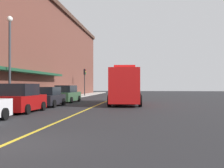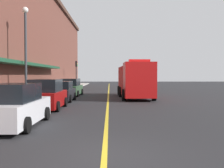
{
  "view_description": "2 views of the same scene",
  "coord_description": "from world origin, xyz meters",
  "px_view_note": "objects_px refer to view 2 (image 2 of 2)",
  "views": [
    {
      "loc": [
        4.19,
        -7.99,
        1.8
      ],
      "look_at": [
        0.63,
        23.54,
        1.95
      ],
      "focal_mm": 44.89,
      "sensor_mm": 36.0,
      "label": 1
    },
    {
      "loc": [
        0.15,
        -7.32,
        2.19
      ],
      "look_at": [
        0.44,
        27.0,
        1.03
      ],
      "focal_mm": 43.21,
      "sensor_mm": 36.0,
      "label": 2
    }
  ],
  "objects_px": {
    "parking_meter_1": "(55,86)",
    "traffic_light_near": "(76,69)",
    "parking_meter_0": "(45,88)",
    "parked_car_0": "(15,106)",
    "parked_car_3": "(71,88)",
    "parked_car_1": "(47,95)",
    "street_lamp_left": "(26,44)",
    "parked_car_2": "(62,92)",
    "fire_truck": "(134,80)"
  },
  "relations": [
    {
      "from": "parked_car_1",
      "to": "parking_meter_0",
      "type": "distance_m",
      "value": 5.86
    },
    {
      "from": "parked_car_0",
      "to": "fire_truck",
      "type": "height_order",
      "value": "fire_truck"
    },
    {
      "from": "parked_car_3",
      "to": "parked_car_1",
      "type": "bearing_deg",
      "value": -177.6
    },
    {
      "from": "fire_truck",
      "to": "parking_meter_0",
      "type": "height_order",
      "value": "fire_truck"
    },
    {
      "from": "parked_car_0",
      "to": "parked_car_3",
      "type": "relative_size",
      "value": 1.0
    },
    {
      "from": "parked_car_0",
      "to": "parking_meter_1",
      "type": "relative_size",
      "value": 3.69
    },
    {
      "from": "parked_car_1",
      "to": "parked_car_0",
      "type": "bearing_deg",
      "value": -179.46
    },
    {
      "from": "parking_meter_1",
      "to": "street_lamp_left",
      "type": "height_order",
      "value": "street_lamp_left"
    },
    {
      "from": "parked_car_0",
      "to": "parking_meter_0",
      "type": "xyz_separation_m",
      "value": [
        -1.47,
        11.41,
        0.21
      ]
    },
    {
      "from": "parked_car_0",
      "to": "parking_meter_0",
      "type": "relative_size",
      "value": 3.69
    },
    {
      "from": "parked_car_3",
      "to": "traffic_light_near",
      "type": "relative_size",
      "value": 1.14
    },
    {
      "from": "parked_car_1",
      "to": "parking_meter_0",
      "type": "relative_size",
      "value": 3.24
    },
    {
      "from": "parked_car_2",
      "to": "street_lamp_left",
      "type": "distance_m",
      "value": 5.01
    },
    {
      "from": "parked_car_1",
      "to": "parked_car_2",
      "type": "height_order",
      "value": "parked_car_1"
    },
    {
      "from": "parked_car_2",
      "to": "traffic_light_near",
      "type": "xyz_separation_m",
      "value": [
        -1.42,
        21.42,
        2.37
      ]
    },
    {
      "from": "parking_meter_0",
      "to": "traffic_light_near",
      "type": "height_order",
      "value": "traffic_light_near"
    },
    {
      "from": "parked_car_0",
      "to": "street_lamp_left",
      "type": "relative_size",
      "value": 0.71
    },
    {
      "from": "parking_meter_0",
      "to": "fire_truck",
      "type": "bearing_deg",
      "value": 21.5
    },
    {
      "from": "parked_car_2",
      "to": "parking_meter_0",
      "type": "xyz_separation_m",
      "value": [
        -1.48,
        0.45,
        0.28
      ]
    },
    {
      "from": "parking_meter_0",
      "to": "street_lamp_left",
      "type": "bearing_deg",
      "value": -100.53
    },
    {
      "from": "parked_car_0",
      "to": "parked_car_2",
      "type": "xyz_separation_m",
      "value": [
        0.01,
        10.96,
        -0.07
      ]
    },
    {
      "from": "fire_truck",
      "to": "traffic_light_near",
      "type": "relative_size",
      "value": 2.15
    },
    {
      "from": "street_lamp_left",
      "to": "parking_meter_1",
      "type": "bearing_deg",
      "value": 85.39
    },
    {
      "from": "parking_meter_1",
      "to": "street_lamp_left",
      "type": "distance_m",
      "value": 8.18
    },
    {
      "from": "parked_car_3",
      "to": "fire_truck",
      "type": "relative_size",
      "value": 0.53
    },
    {
      "from": "traffic_light_near",
      "to": "parking_meter_0",
      "type": "bearing_deg",
      "value": -90.17
    },
    {
      "from": "fire_truck",
      "to": "street_lamp_left",
      "type": "distance_m",
      "value": 10.93
    },
    {
      "from": "parked_car_1",
      "to": "traffic_light_near",
      "type": "bearing_deg",
      "value": 3.48
    },
    {
      "from": "parking_meter_0",
      "to": "parking_meter_1",
      "type": "bearing_deg",
      "value": 90.0
    },
    {
      "from": "parked_car_2",
      "to": "parked_car_0",
      "type": "bearing_deg",
      "value": -179.71
    },
    {
      "from": "parked_car_2",
      "to": "parking_meter_0",
      "type": "distance_m",
      "value": 1.57
    },
    {
      "from": "parked_car_0",
      "to": "parked_car_3",
      "type": "xyz_separation_m",
      "value": [
        -0.05,
        16.92,
        -0.01
      ]
    },
    {
      "from": "parked_car_3",
      "to": "parking_meter_0",
      "type": "xyz_separation_m",
      "value": [
        -1.41,
        -5.51,
        0.22
      ]
    },
    {
      "from": "parked_car_3",
      "to": "street_lamp_left",
      "type": "bearing_deg",
      "value": 169.19
    },
    {
      "from": "street_lamp_left",
      "to": "fire_truck",
      "type": "bearing_deg",
      "value": 36.75
    },
    {
      "from": "parked_car_0",
      "to": "parked_car_1",
      "type": "distance_m",
      "value": 5.73
    },
    {
      "from": "parked_car_1",
      "to": "parked_car_2",
      "type": "bearing_deg",
      "value": 0.27
    },
    {
      "from": "parked_car_3",
      "to": "parking_meter_0",
      "type": "relative_size",
      "value": 3.67
    },
    {
      "from": "parked_car_1",
      "to": "parking_meter_0",
      "type": "height_order",
      "value": "parked_car_1"
    },
    {
      "from": "parking_meter_1",
      "to": "traffic_light_near",
      "type": "distance_m",
      "value": 16.89
    },
    {
      "from": "parked_car_0",
      "to": "parked_car_1",
      "type": "height_order",
      "value": "parked_car_1"
    },
    {
      "from": "parking_meter_0",
      "to": "parking_meter_1",
      "type": "distance_m",
      "value": 4.22
    },
    {
      "from": "parking_meter_0",
      "to": "parking_meter_1",
      "type": "relative_size",
      "value": 1.0
    },
    {
      "from": "parked_car_0",
      "to": "street_lamp_left",
      "type": "distance_m",
      "value": 9.15
    },
    {
      "from": "parked_car_2",
      "to": "fire_truck",
      "type": "xyz_separation_m",
      "value": [
        6.4,
        3.55,
        0.89
      ]
    },
    {
      "from": "parked_car_3",
      "to": "parking_meter_0",
      "type": "bearing_deg",
      "value": 167.78
    },
    {
      "from": "parked_car_2",
      "to": "fire_truck",
      "type": "distance_m",
      "value": 7.38
    },
    {
      "from": "parking_meter_1",
      "to": "fire_truck",
      "type": "bearing_deg",
      "value": -8.02
    },
    {
      "from": "parking_meter_0",
      "to": "traffic_light_near",
      "type": "xyz_separation_m",
      "value": [
        0.06,
        20.98,
        2.1
      ]
    },
    {
      "from": "parked_car_0",
      "to": "parking_meter_1",
      "type": "distance_m",
      "value": 15.69
    }
  ]
}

